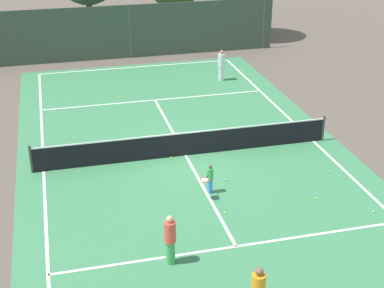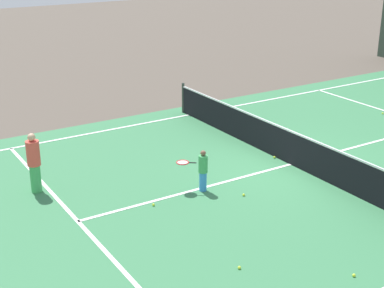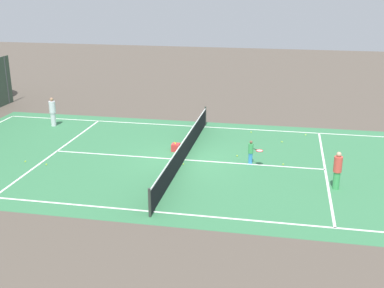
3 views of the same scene
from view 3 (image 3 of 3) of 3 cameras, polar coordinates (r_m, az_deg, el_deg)
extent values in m
plane|color=brown|center=(22.92, -0.91, -1.86)|extent=(80.00, 80.00, 0.00)
cube|color=#387A4C|center=(22.92, -0.91, -1.86)|extent=(13.00, 25.00, 0.00)
cube|color=white|center=(18.01, -4.56, -7.85)|extent=(0.10, 24.00, 0.01)
cube|color=white|center=(28.04, 1.42, 2.01)|extent=(0.10, 24.00, 0.01)
cube|color=white|center=(22.56, 15.23, -2.87)|extent=(11.00, 0.10, 0.01)
cube|color=white|center=(24.97, -15.43, -0.79)|extent=(11.00, 0.10, 0.01)
cube|color=white|center=(22.92, -0.91, -1.85)|extent=(0.10, 12.80, 0.01)
cylinder|color=#333833|center=(17.43, -4.96, -6.82)|extent=(0.10, 0.10, 1.10)
cylinder|color=#333833|center=(28.27, 1.57, 3.29)|extent=(0.10, 0.10, 1.10)
cube|color=black|center=(22.76, -0.91, -0.74)|extent=(11.80, 0.03, 0.95)
cube|color=white|center=(22.60, -0.92, 0.45)|extent=(11.80, 0.04, 0.05)
cylinder|color=#3F4447|center=(35.40, -20.79, 6.96)|extent=(0.12, 0.12, 3.20)
cylinder|color=silver|center=(29.26, -15.84, 2.78)|extent=(0.28, 0.28, 0.78)
cylinder|color=silver|center=(29.07, -15.96, 4.16)|extent=(0.36, 0.36, 0.68)
sphere|color=#A37556|center=(28.97, -16.04, 5.01)|extent=(0.21, 0.21, 0.21)
cylinder|color=#388CD8|center=(22.55, 6.81, -1.65)|extent=(0.19, 0.19, 0.51)
cylinder|color=#3FA559|center=(22.39, 6.86, -0.50)|extent=(0.23, 0.23, 0.45)
sphere|color=brown|center=(22.29, 6.89, 0.21)|extent=(0.14, 0.14, 0.14)
cylinder|color=black|center=(22.21, 7.38, -0.61)|extent=(0.14, 0.18, 0.03)
torus|color=red|center=(22.06, 7.86, -0.77)|extent=(0.46, 0.46, 0.03)
cylinder|color=silver|center=(22.06, 7.86, -0.77)|extent=(0.39, 0.39, 0.00)
cylinder|color=#3FA559|center=(20.53, 16.45, -4.07)|extent=(0.27, 0.27, 0.73)
cylinder|color=#E54C3F|center=(20.29, 16.62, -2.28)|extent=(0.34, 0.34, 0.64)
sphere|color=tan|center=(20.15, 16.73, -1.16)|extent=(0.20, 0.20, 0.20)
cube|color=red|center=(24.08, -1.90, -0.39)|extent=(0.42, 0.39, 0.36)
sphere|color=#CCE533|center=(23.93, -1.95, 0.02)|extent=(0.07, 0.07, 0.07)
sphere|color=#CCE533|center=(24.10, -1.99, 0.16)|extent=(0.07, 0.07, 0.07)
sphere|color=#CCE533|center=(25.79, 10.43, 0.26)|extent=(0.07, 0.07, 0.07)
sphere|color=#CCE533|center=(23.44, 5.27, -1.38)|extent=(0.07, 0.07, 0.07)
sphere|color=#CCE533|center=(22.32, -1.01, -2.34)|extent=(0.07, 0.07, 0.07)
sphere|color=#CCE533|center=(23.24, -16.59, -2.29)|extent=(0.07, 0.07, 0.07)
sphere|color=#CCE533|center=(23.91, -18.83, -1.93)|extent=(0.07, 0.07, 0.07)
sphere|color=#CCE533|center=(27.22, 13.09, 1.06)|extent=(0.07, 0.07, 0.07)
sphere|color=#CCE533|center=(27.17, 6.90, 1.38)|extent=(0.07, 0.07, 0.07)
sphere|color=#CCE533|center=(22.67, 10.56, -2.33)|extent=(0.07, 0.07, 0.07)
camera|label=1|loc=(22.51, 57.75, 15.72)|focal=53.99mm
camera|label=2|loc=(32.72, 22.01, 14.13)|focal=53.15mm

